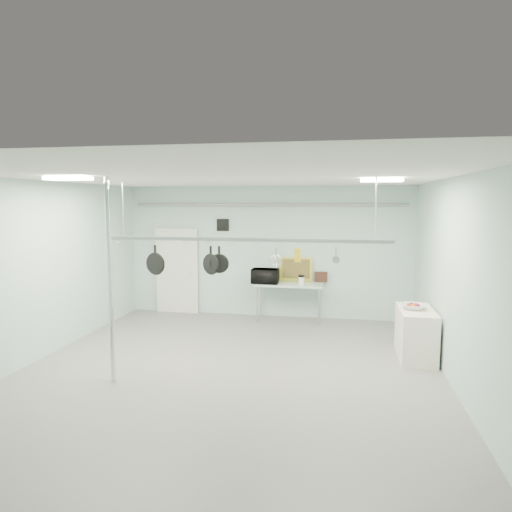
% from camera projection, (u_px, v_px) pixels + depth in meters
% --- Properties ---
extents(floor, '(8.00, 8.00, 0.00)m').
position_uv_depth(floor, '(228.00, 374.00, 7.48)').
color(floor, gray).
rests_on(floor, ground).
extents(ceiling, '(7.00, 8.00, 0.02)m').
position_uv_depth(ceiling, '(226.00, 178.00, 7.11)').
color(ceiling, silver).
rests_on(ceiling, back_wall).
extents(back_wall, '(7.00, 0.02, 3.20)m').
position_uv_depth(back_wall, '(267.00, 252.00, 11.19)').
color(back_wall, '#ABCEC5').
rests_on(back_wall, floor).
extents(right_wall, '(0.02, 8.00, 3.20)m').
position_uv_depth(right_wall, '(459.00, 285.00, 6.66)').
color(right_wall, '#ABCEC5').
rests_on(right_wall, floor).
extents(door, '(1.10, 0.10, 2.20)m').
position_uv_depth(door, '(177.00, 272.00, 11.62)').
color(door, silver).
rests_on(door, floor).
extents(wall_vent, '(0.30, 0.04, 0.30)m').
position_uv_depth(wall_vent, '(223.00, 225.00, 11.29)').
color(wall_vent, black).
rests_on(wall_vent, back_wall).
extents(conduit_pipe, '(6.60, 0.07, 0.07)m').
position_uv_depth(conduit_pipe, '(266.00, 205.00, 10.97)').
color(conduit_pipe, gray).
rests_on(conduit_pipe, back_wall).
extents(chrome_pole, '(0.08, 0.08, 3.20)m').
position_uv_depth(chrome_pole, '(110.00, 281.00, 7.02)').
color(chrome_pole, silver).
rests_on(chrome_pole, floor).
extents(prep_table, '(1.60, 0.70, 0.91)m').
position_uv_depth(prep_table, '(289.00, 286.00, 10.79)').
color(prep_table, '#B1D0BC').
rests_on(prep_table, floor).
extents(side_cabinet, '(0.60, 1.20, 0.90)m').
position_uv_depth(side_cabinet, '(416.00, 334.00, 8.22)').
color(side_cabinet, white).
rests_on(side_cabinet, floor).
extents(pot_rack, '(4.80, 0.06, 1.00)m').
position_uv_depth(pot_rack, '(243.00, 238.00, 7.48)').
color(pot_rack, '#B7B7BC').
rests_on(pot_rack, ceiling).
extents(light_panel_left, '(0.65, 0.30, 0.05)m').
position_uv_depth(light_panel_left, '(68.00, 178.00, 6.73)').
color(light_panel_left, white).
rests_on(light_panel_left, ceiling).
extents(light_panel_right, '(0.65, 0.30, 0.05)m').
position_uv_depth(light_panel_right, '(381.00, 180.00, 7.26)').
color(light_panel_right, white).
rests_on(light_panel_right, ceiling).
extents(microwave, '(0.62, 0.43, 0.34)m').
position_uv_depth(microwave, '(265.00, 276.00, 10.76)').
color(microwave, black).
rests_on(microwave, prep_table).
extents(coffee_canister, '(0.14, 0.14, 0.19)m').
position_uv_depth(coffee_canister, '(301.00, 281.00, 10.55)').
color(coffee_canister, silver).
rests_on(coffee_canister, prep_table).
extents(painting_large, '(0.79, 0.17, 0.58)m').
position_uv_depth(painting_large, '(296.00, 269.00, 11.02)').
color(painting_large, gold).
rests_on(painting_large, prep_table).
extents(painting_small, '(0.31, 0.10, 0.25)m').
position_uv_depth(painting_small, '(321.00, 277.00, 10.93)').
color(painting_small, '#331B12').
rests_on(painting_small, prep_table).
extents(fruit_bowl, '(0.46, 0.46, 0.10)m').
position_uv_depth(fruit_bowl, '(413.00, 307.00, 8.17)').
color(fruit_bowl, silver).
rests_on(fruit_bowl, side_cabinet).
extents(skillet_left, '(0.39, 0.16, 0.53)m').
position_uv_depth(skillet_left, '(155.00, 260.00, 7.80)').
color(skillet_left, black).
rests_on(skillet_left, pot_rack).
extents(skillet_mid, '(0.34, 0.22, 0.48)m').
position_uv_depth(skillet_mid, '(211.00, 260.00, 7.62)').
color(skillet_mid, black).
rests_on(skillet_mid, pot_rack).
extents(skillet_right, '(0.33, 0.10, 0.44)m').
position_uv_depth(skillet_right, '(219.00, 259.00, 7.59)').
color(skillet_right, black).
rests_on(skillet_right, pot_rack).
extents(whisk, '(0.22, 0.22, 0.33)m').
position_uv_depth(whisk, '(276.00, 257.00, 7.41)').
color(whisk, '#BBBBC0').
rests_on(whisk, pot_rack).
extents(grater, '(0.10, 0.02, 0.25)m').
position_uv_depth(grater, '(298.00, 255.00, 7.34)').
color(grater, yellow).
rests_on(grater, pot_rack).
extents(saucepan, '(0.13, 0.10, 0.23)m').
position_uv_depth(saucepan, '(336.00, 255.00, 7.23)').
color(saucepan, silver).
rests_on(saucepan, pot_rack).
extents(fruit_cluster, '(0.24, 0.24, 0.09)m').
position_uv_depth(fruit_cluster, '(413.00, 304.00, 8.16)').
color(fruit_cluster, '#A70F21').
rests_on(fruit_cluster, fruit_bowl).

